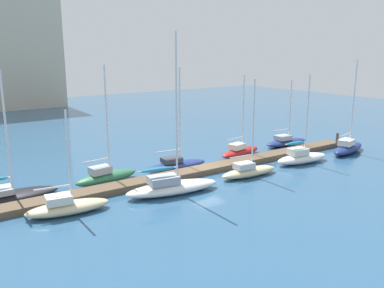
# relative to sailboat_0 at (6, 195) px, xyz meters

# --- Properties ---
(ground_plane) EXTENTS (120.00, 120.00, 0.00)m
(ground_plane) POSITION_rel_sailboat_0_xyz_m (14.84, -2.31, -0.46)
(ground_plane) COLOR #2D567A
(dock_pier) EXTENTS (33.84, 1.61, 0.47)m
(dock_pier) POSITION_rel_sailboat_0_xyz_m (14.84, -2.31, -0.23)
(dock_pier) COLOR brown
(dock_pier) RESTS_ON ground_plane
(dock_piling_far_end) EXTENTS (0.28, 0.28, 1.46)m
(dock_piling_far_end) POSITION_rel_sailboat_0_xyz_m (31.36, -2.96, 0.27)
(dock_piling_far_end) COLOR brown
(dock_piling_far_end) RESTS_ON ground_plane
(sailboat_0) EXTENTS (6.68, 2.24, 8.68)m
(sailboat_0) POSITION_rel_sailboat_0_xyz_m (0.00, 0.00, 0.00)
(sailboat_0) COLOR black
(sailboat_0) RESTS_ON ground_plane
(sailboat_1) EXTENTS (5.23, 2.23, 6.44)m
(sailboat_1) POSITION_rel_sailboat_0_xyz_m (2.67, -4.38, 0.05)
(sailboat_1) COLOR beige
(sailboat_1) RESTS_ON ground_plane
(sailboat_2) EXTENTS (5.22, 2.06, 8.84)m
(sailboat_2) POSITION_rel_sailboat_0_xyz_m (6.99, -0.17, 0.12)
(sailboat_2) COLOR #2D7047
(sailboat_2) RESTS_ON ground_plane
(sailboat_3) EXTENTS (7.02, 2.95, 11.03)m
(sailboat_3) POSITION_rel_sailboat_0_xyz_m (9.79, -5.05, 0.16)
(sailboat_3) COLOR white
(sailboat_3) RESTS_ON ground_plane
(sailboat_4) EXTENTS (5.52, 2.04, 8.49)m
(sailboat_4) POSITION_rel_sailboat_0_xyz_m (13.37, -0.16, 0.01)
(sailboat_4) COLOR navy
(sailboat_4) RESTS_ON ground_plane
(sailboat_5) EXTENTS (5.29, 1.75, 7.69)m
(sailboat_5) POSITION_rel_sailboat_0_xyz_m (16.93, -5.18, 0.05)
(sailboat_5) COLOR beige
(sailboat_5) RESTS_ON ground_plane
(sailboat_6) EXTENTS (5.24, 2.30, 7.61)m
(sailboat_6) POSITION_rel_sailboat_0_xyz_m (20.53, -0.10, 0.08)
(sailboat_6) COLOR #B21E1E
(sailboat_6) RESTS_ON ground_plane
(sailboat_7) EXTENTS (5.58, 2.28, 7.77)m
(sailboat_7) POSITION_rel_sailboat_0_xyz_m (23.43, -5.02, 0.13)
(sailboat_7) COLOR white
(sailboat_7) RESTS_ON ground_plane
(sailboat_8) EXTENTS (5.43, 2.00, 6.90)m
(sailboat_8) POSITION_rel_sailboat_0_xyz_m (27.34, 0.35, 0.02)
(sailboat_8) COLOR navy
(sailboat_8) RESTS_ON ground_plane
(sailboat_9) EXTENTS (5.85, 2.89, 8.96)m
(sailboat_9) POSITION_rel_sailboat_0_xyz_m (30.02, -5.18, 0.14)
(sailboat_9) COLOR navy
(sailboat_9) RESTS_ON ground_plane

